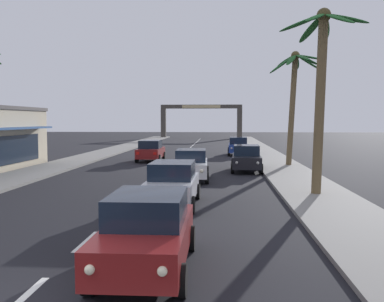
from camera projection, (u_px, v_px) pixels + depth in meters
The scene contains 13 objects.
sidewalk_right at pixel (287, 171), 26.79m from camera, with size 3.20×110.00×0.14m, color gray.
sidewalk_left at pixel (45, 169), 27.84m from camera, with size 3.20×110.00×0.14m, color gray.
lane_markings at pixel (170, 172), 27.14m from camera, with size 4.28×87.07×0.01m.
traffic_signal_mast at pixel (188, 5), 6.72m from camera, with size 10.94×0.41×7.07m.
sedan_lead_at_stop_bar at pixel (147, 231), 9.38m from camera, with size 1.97×4.46×1.68m.
sedan_third_in_queue at pixel (172, 183), 16.42m from camera, with size 2.00×4.47×1.68m.
sedan_fifth_in_queue at pixel (191, 164), 23.44m from camera, with size 2.06×4.49×1.68m.
sedan_oncoming_far at pixel (151, 150), 34.24m from camera, with size 1.95×4.45×1.68m.
sedan_parked_nearest_kerb at pixel (238, 146), 40.37m from camera, with size 2.01×4.48×1.68m.
sedan_parked_mid_kerb at pixel (246, 158), 27.46m from camera, with size 2.07×4.50×1.68m.
palm_right_second at pixel (321, 73), 18.05m from camera, with size 3.76×3.51×7.97m.
palm_right_third at pixel (294, 84), 29.71m from camera, with size 3.86×4.21×8.06m.
town_gateway_arch at pixel (201, 116), 78.77m from camera, with size 14.98×0.90×6.12m.
Camera 1 is at (3.64, -6.97, 3.29)m, focal length 39.98 mm.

